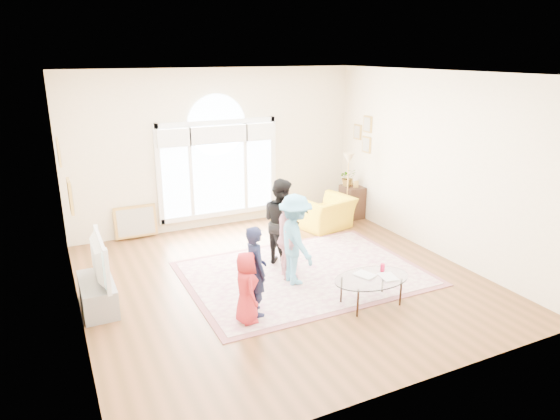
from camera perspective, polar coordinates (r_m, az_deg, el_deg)
name	(u,v)px	position (r m, az deg, el deg)	size (l,w,h in m)	color
ground	(282,280)	(8.07, 0.19, -7.96)	(6.00, 6.00, 0.00)	#523519
room_shell	(220,152)	(10.09, -6.83, 6.55)	(6.00, 6.00, 6.00)	beige
area_rug	(304,273)	(8.27, 2.75, -7.24)	(3.60, 2.60, 0.02)	beige
rug_border	(304,274)	(8.27, 2.75, -7.27)	(3.80, 2.80, 0.01)	#864C4E
tv_console	(98,295)	(7.60, -20.11, -9.06)	(0.45, 1.00, 0.42)	gray
television	(94,260)	(7.39, -20.48, -5.34)	(0.17, 1.12, 0.65)	black
coffee_table	(372,279)	(7.28, 10.43, -7.74)	(1.15, 0.74, 0.54)	silver
armchair	(326,213)	(10.28, 5.27, -0.34)	(1.01, 0.88, 0.65)	yellow
side_cabinet	(352,202)	(11.04, 8.22, 0.94)	(0.40, 0.50, 0.70)	black
floor_lamp	(348,164)	(10.40, 7.83, 5.23)	(0.31, 0.31, 1.51)	black
plant_pedestal	(347,201)	(11.07, 7.61, 1.02)	(0.20, 0.20, 0.70)	white
potted_plant	(348,177)	(10.93, 7.73, 3.73)	(0.34, 0.29, 0.38)	#33722D
leaning_picture	(137,238)	(10.17, -16.01, -3.13)	(0.80, 0.05, 0.62)	tan
child_red	(246,287)	(6.68, -3.87, -8.81)	(0.49, 0.32, 0.99)	#B02128
child_navy	(256,271)	(6.81, -2.78, -6.93)	(0.46, 0.30, 1.27)	#161B38
child_black	(281,222)	(8.38, 0.16, -1.33)	(0.72, 0.56, 1.49)	black
child_pink	(287,239)	(7.85, 0.83, -3.34)	(0.77, 0.32, 1.31)	#F3A4B1
child_blue	(295,239)	(7.68, 1.75, -3.38)	(0.92, 0.53, 1.43)	#539FC3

